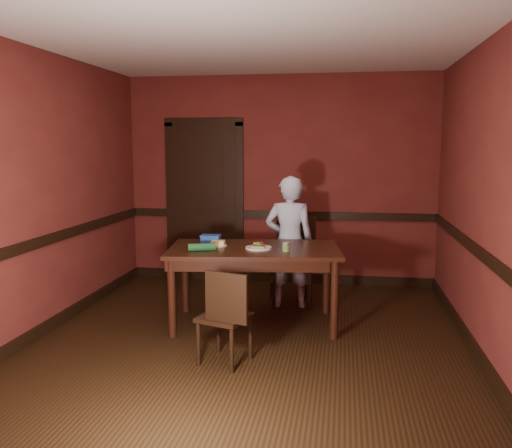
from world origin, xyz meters
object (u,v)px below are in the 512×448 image
(dining_table, at_px, (254,286))
(food_tub, at_px, (211,239))
(chair_far, at_px, (291,261))
(cheese_saucer, at_px, (218,244))
(person, at_px, (289,242))
(sandwich_plate, at_px, (259,247))
(sauce_jar, at_px, (286,247))
(chair_near, at_px, (225,315))

(dining_table, height_order, food_tub, food_tub)
(chair_far, distance_m, cheese_saucer, 1.05)
(person, xyz_separation_m, cheese_saucer, (-0.66, -0.65, 0.08))
(food_tub, bearing_deg, person, 30.76)
(cheese_saucer, bearing_deg, food_tub, 127.82)
(dining_table, relative_size, sandwich_plate, 6.48)
(sauce_jar, bearing_deg, chair_far, 92.63)
(sandwich_plate, bearing_deg, chair_far, 74.13)
(sauce_jar, bearing_deg, person, 93.40)
(sandwich_plate, xyz_separation_m, cheese_saucer, (-0.43, 0.08, 0.00))
(chair_near, bearing_deg, food_tub, -52.80)
(dining_table, distance_m, food_tub, 0.68)
(sauce_jar, relative_size, cheese_saucer, 0.49)
(sandwich_plate, height_order, food_tub, food_tub)
(person, bearing_deg, cheese_saucer, 38.55)
(chair_near, relative_size, cheese_saucer, 4.60)
(chair_far, relative_size, food_tub, 4.77)
(chair_near, distance_m, cheese_saucer, 1.15)
(person, distance_m, food_tub, 0.93)
(sauce_jar, bearing_deg, cheese_saucer, 166.08)
(person, relative_size, sauce_jar, 17.10)
(sandwich_plate, bearing_deg, cheese_saucer, 168.78)
(dining_table, relative_size, food_tub, 8.17)
(dining_table, relative_size, sauce_jar, 19.63)
(food_tub, bearing_deg, dining_table, -21.74)
(cheese_saucer, relative_size, food_tub, 0.85)
(person, bearing_deg, dining_table, 61.11)
(person, bearing_deg, chair_near, 71.58)
(chair_far, bearing_deg, chair_near, -112.89)
(chair_far, bearing_deg, person, -104.74)
(dining_table, distance_m, sandwich_plate, 0.42)
(sauce_jar, relative_size, food_tub, 0.42)
(dining_table, xyz_separation_m, food_tub, (-0.49, 0.17, 0.44))
(dining_table, distance_m, person, 0.81)
(sandwich_plate, relative_size, sauce_jar, 3.03)
(cheese_saucer, bearing_deg, dining_table, -3.88)
(dining_table, height_order, chair_far, chair_far)
(dining_table, distance_m, chair_near, 1.01)
(chair_far, distance_m, sauce_jar, 0.99)
(chair_near, relative_size, food_tub, 3.91)
(chair_far, bearing_deg, cheese_saucer, -142.57)
(person, height_order, sandwich_plate, person)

